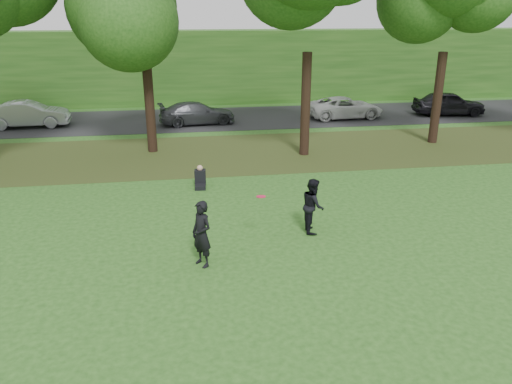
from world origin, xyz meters
TOP-DOWN VIEW (x-y plane):
  - ground at (0.00, 0.00)m, footprint 120.00×120.00m
  - leaf_litter at (0.00, 13.00)m, footprint 60.00×7.00m
  - street at (0.00, 21.00)m, footprint 70.00×7.00m
  - far_hedge at (0.00, 27.00)m, footprint 70.00×3.00m
  - player_left at (-1.23, 2.25)m, footprint 0.73×0.78m
  - player_right at (2.18, 3.91)m, footprint 0.71×0.87m
  - parked_cars at (0.30, 19.76)m, footprint 37.40×3.02m
  - frisbee at (0.50, 3.35)m, footprint 0.33×0.33m
  - seated_person at (-1.00, 8.49)m, footprint 0.46×0.76m

SIDE VIEW (x-z plane):
  - ground at x=0.00m, z-range 0.00..0.00m
  - leaf_litter at x=0.00m, z-range 0.00..0.01m
  - street at x=0.00m, z-range 0.00..0.02m
  - seated_person at x=-1.00m, z-range -0.10..0.73m
  - parked_cars at x=0.30m, z-range -0.04..1.45m
  - player_right at x=2.18m, z-range 0.00..1.67m
  - player_left at x=-1.23m, z-range 0.00..1.79m
  - frisbee at x=0.50m, z-range 1.39..1.46m
  - far_hedge at x=0.00m, z-range 0.00..5.00m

